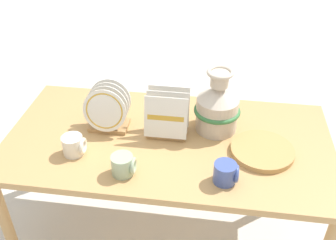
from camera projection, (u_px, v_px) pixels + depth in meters
ground_plane at (168, 230)px, 2.32m from camera, size 14.00×14.00×0.00m
display_table at (168, 149)px, 1.97m from camera, size 1.60×0.82×0.69m
ceramic_vase at (217, 106)px, 1.92m from camera, size 0.23×0.23×0.33m
dish_rack_round_plates at (107, 111)px, 1.94m from camera, size 0.22×0.16×0.24m
dish_rack_square_plates at (167, 119)px, 1.92m from camera, size 0.21×0.16×0.23m
wicker_charger_stack at (262, 151)px, 1.83m from camera, size 0.30×0.30×0.03m
mug_cobalt_glaze at (226, 173)px, 1.66m from camera, size 0.11×0.10×0.09m
mug_cream_glaze at (74, 145)px, 1.81m from camera, size 0.11×0.10×0.09m
mug_sage_glaze at (124, 165)px, 1.70m from camera, size 0.11×0.10×0.09m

